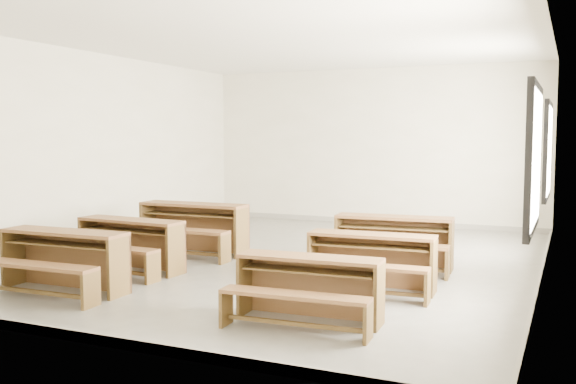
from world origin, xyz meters
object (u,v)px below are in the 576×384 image
at_px(desk_set_3, 308,284).
at_px(desk_set_5, 393,238).
at_px(desk_set_1, 128,241).
at_px(desk_set_0, 61,256).
at_px(desk_set_2, 192,224).
at_px(desk_set_4, 370,258).

distance_m(desk_set_3, desk_set_5, 2.85).
xyz_separation_m(desk_set_1, desk_set_5, (3.21, 1.62, 0.01)).
bearing_deg(desk_set_3, desk_set_0, 177.65).
height_order(desk_set_0, desk_set_2, desk_set_2).
bearing_deg(desk_set_0, desk_set_1, 89.73).
height_order(desk_set_4, desk_set_5, desk_set_5).
bearing_deg(desk_set_0, desk_set_3, -0.66).
distance_m(desk_set_1, desk_set_3, 3.35).
bearing_deg(desk_set_1, desk_set_3, -18.03).
relative_size(desk_set_1, desk_set_3, 1.09).
bearing_deg(desk_set_3, desk_set_5, 84.83).
height_order(desk_set_2, desk_set_5, desk_set_2).
bearing_deg(desk_set_2, desk_set_4, -20.85).
relative_size(desk_set_3, desk_set_4, 0.96).
height_order(desk_set_3, desk_set_4, desk_set_4).
height_order(desk_set_0, desk_set_1, desk_set_0).
relative_size(desk_set_3, desk_set_5, 0.89).
distance_m(desk_set_1, desk_set_5, 3.60).
distance_m(desk_set_0, desk_set_4, 3.61).
bearing_deg(desk_set_2, desk_set_3, -41.89).
height_order(desk_set_2, desk_set_4, desk_set_2).
bearing_deg(desk_set_2, desk_set_5, 2.60).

